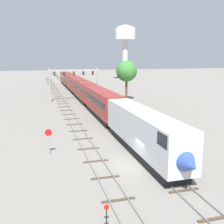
% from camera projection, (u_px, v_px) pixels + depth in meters
% --- Properties ---
extents(ground_plane, '(400.00, 400.00, 0.00)m').
position_uv_depth(ground_plane, '(135.00, 165.00, 26.84)').
color(ground_plane, gray).
extents(track_main, '(2.60, 200.00, 0.16)m').
position_uv_depth(track_main, '(74.00, 91.00, 83.99)').
color(track_main, slate).
rests_on(track_main, ground).
extents(track_near, '(2.60, 160.00, 0.16)m').
position_uv_depth(track_near, '(62.00, 102.00, 63.67)').
color(track_near, slate).
rests_on(track_near, ground).
extents(passenger_train, '(3.04, 97.18, 4.80)m').
position_uv_depth(passenger_train, '(83.00, 90.00, 66.64)').
color(passenger_train, silver).
rests_on(passenger_train, ground).
extents(signal_gantry, '(12.10, 0.49, 7.99)m').
position_uv_depth(signal_gantry, '(74.00, 77.00, 64.81)').
color(signal_gantry, '#999BA0').
rests_on(signal_gantry, ground).
extents(water_tower, '(9.27, 9.27, 24.84)m').
position_uv_depth(water_tower, '(125.00, 37.00, 122.67)').
color(water_tower, beige).
rests_on(water_tower, ground).
extents(switch_stand, '(0.36, 0.24, 1.46)m').
position_uv_depth(switch_stand, '(107.00, 218.00, 17.21)').
color(switch_stand, black).
rests_on(switch_stand, ground).
extents(stop_sign, '(0.76, 0.08, 2.88)m').
position_uv_depth(stop_sign, '(49.00, 138.00, 29.50)').
color(stop_sign, gray).
rests_on(stop_sign, ground).
extents(trackside_tree_left, '(5.07, 5.07, 9.73)m').
position_uv_depth(trackside_tree_left, '(127.00, 71.00, 65.18)').
color(trackside_tree_left, brown).
rests_on(trackside_tree_left, ground).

